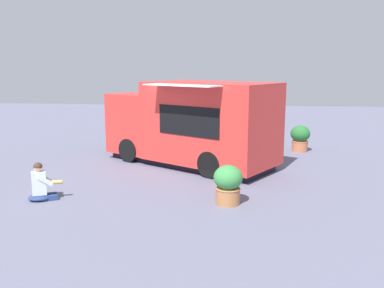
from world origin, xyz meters
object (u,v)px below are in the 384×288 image
food_truck (192,125)px  planter_flowering_far (228,183)px  person_customer (41,186)px  planter_flowering_near (300,137)px

food_truck → planter_flowering_far: size_ratio=6.44×
person_customer → planter_flowering_near: (6.70, 6.17, 0.17)m
planter_flowering_near → planter_flowering_far: planter_flowering_near is taller
planter_flowering_near → planter_flowering_far: (-2.46, -6.02, -0.03)m
food_truck → planter_flowering_far: (1.18, -3.65, -0.76)m
person_customer → planter_flowering_near: 9.11m
person_customer → planter_flowering_near: size_ratio=0.95×
food_truck → person_customer: bearing=-128.9°
food_truck → planter_flowering_near: size_ratio=6.10×
person_customer → planter_flowering_near: bearing=42.6°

